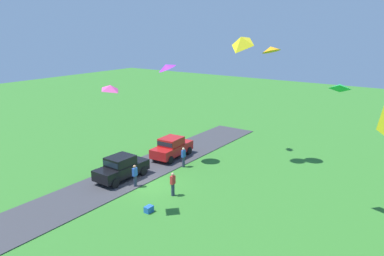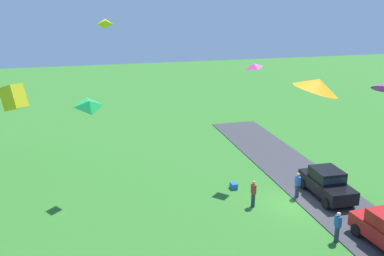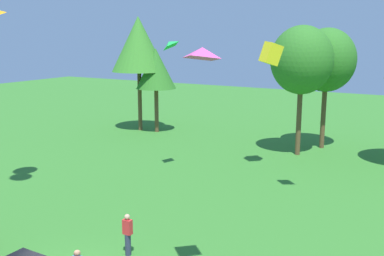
# 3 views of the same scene
# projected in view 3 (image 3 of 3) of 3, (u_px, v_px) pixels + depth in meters

# --- Properties ---
(person_beside_suv) EXTENTS (0.36, 0.24, 1.71)m
(person_beside_suv) POSITION_uv_depth(u_px,v_px,m) (128.00, 234.00, 17.56)
(person_beside_suv) COLOR #2D334C
(person_beside_suv) RESTS_ON ground
(tree_left_of_center) EXTENTS (4.83, 4.83, 10.20)m
(tree_left_of_center) POSITION_uv_depth(u_px,v_px,m) (139.00, 44.00, 39.72)
(tree_left_of_center) COLOR brown
(tree_left_of_center) RESTS_ON ground
(tree_far_left) EXTENTS (3.53, 3.53, 7.45)m
(tree_far_left) POSITION_uv_depth(u_px,v_px,m) (156.00, 69.00, 39.43)
(tree_far_left) COLOR brown
(tree_far_left) RESTS_ON ground
(tree_center_back) EXTENTS (4.38, 4.38, 9.24)m
(tree_center_back) POSITION_uv_depth(u_px,v_px,m) (302.00, 60.00, 31.38)
(tree_center_back) COLOR brown
(tree_center_back) RESTS_ON ground
(tree_far_right) EXTENTS (4.31, 4.31, 9.10)m
(tree_far_right) POSITION_uv_depth(u_px,v_px,m) (327.00, 60.00, 33.39)
(tree_far_right) COLOR brown
(tree_far_right) RESTS_ON ground
(kite_diamond_low_drifter) EXTENTS (0.94, 1.00, 0.47)m
(kite_diamond_low_drifter) POSITION_uv_depth(u_px,v_px,m) (202.00, 53.00, 13.05)
(kite_diamond_low_drifter) COLOR #EA4C9E
(kite_diamond_near_flag) EXTENTS (1.02, 1.08, 0.66)m
(kite_diamond_near_flag) POSITION_uv_depth(u_px,v_px,m) (169.00, 44.00, 26.15)
(kite_diamond_near_flag) COLOR green
(kite_box_mid_center) EXTENTS (1.48, 1.44, 1.49)m
(kite_box_mid_center) POSITION_uv_depth(u_px,v_px,m) (271.00, 54.00, 26.94)
(kite_box_mid_center) COLOR yellow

